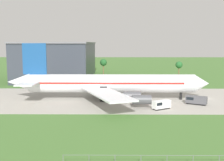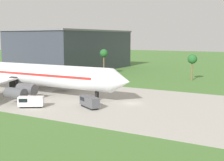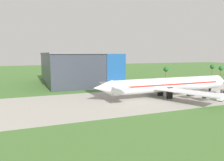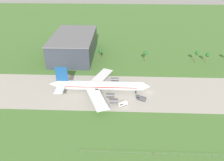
% 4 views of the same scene
% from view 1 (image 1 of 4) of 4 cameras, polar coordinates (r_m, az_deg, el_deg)
% --- Properties ---
extents(ground_plane, '(600.00, 600.00, 0.00)m').
position_cam_1_polar(ground_plane, '(103.17, 18.67, -3.54)').
color(ground_plane, '#477233').
extents(taxiway_strip, '(320.00, 44.00, 0.02)m').
position_cam_1_polar(taxiway_strip, '(103.17, 18.67, -3.54)').
color(taxiway_strip, '#A8A399').
rests_on(taxiway_strip, ground_plane).
extents(jet_airliner, '(68.99, 54.65, 19.20)m').
position_cam_1_polar(jet_airliner, '(95.85, -0.77, -0.63)').
color(jet_airliner, white).
rests_on(jet_airliner, ground_plane).
extents(baggage_tug, '(5.94, 4.73, 2.63)m').
position_cam_1_polar(baggage_tug, '(83.36, 9.92, -4.84)').
color(baggage_tug, black).
rests_on(baggage_tug, ground_plane).
extents(fuel_truck, '(6.60, 4.88, 2.71)m').
position_cam_1_polar(fuel_truck, '(92.38, 16.64, -3.80)').
color(fuel_truck, black).
rests_on(fuel_truck, ground_plane).
extents(terminal_building, '(36.72, 61.20, 19.85)m').
position_cam_1_polar(terminal_building, '(159.95, -10.68, 4.11)').
color(terminal_building, '#333842').
rests_on(terminal_building, ground_plane).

